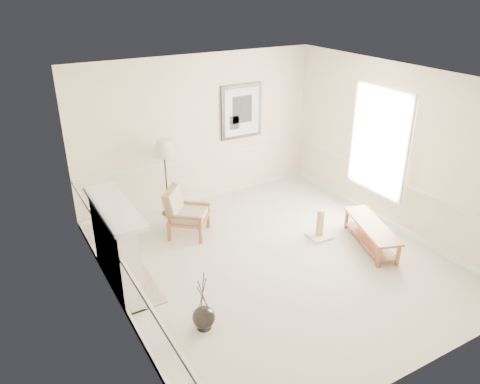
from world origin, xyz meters
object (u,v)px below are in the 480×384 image
Objects in this scene: floor_vase at (204,318)px; bench at (371,231)px; armchair at (183,210)px; floor_lamp at (164,150)px; scratching_post at (320,229)px.

bench is (3.35, 0.46, 0.11)m from floor_vase.
floor_lamp is at bearing 36.33° from armchair.
armchair is 1.21m from floor_lamp.
floor_vase is at bearing -172.27° from bench.
bench is (2.53, -2.81, -1.04)m from floor_lamp.
floor_vase is 0.59× the size of bench.
scratching_post is (1.96, -2.17, -1.14)m from floor_lamp.
scratching_post is at bearing -83.65° from armchair.
floor_vase reaches higher than scratching_post.
floor_vase is at bearing -158.43° from armchair.
floor_vase is 3.39m from bench.
armchair is 1.72× the size of scratching_post.
armchair is at bearing 142.82° from bench.
floor_vase is 2.99m from scratching_post.
floor_lamp is 3.92m from bench.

